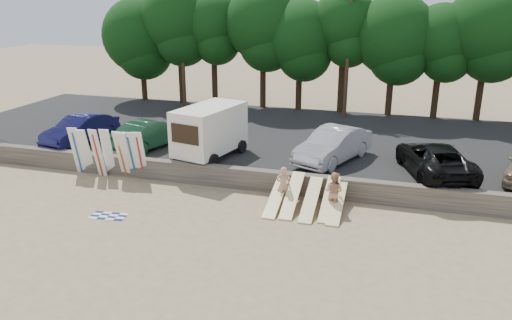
% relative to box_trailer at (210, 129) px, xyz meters
% --- Properties ---
extents(ground, '(120.00, 120.00, 0.00)m').
position_rel_box_trailer_xyz_m(ground, '(3.67, -5.07, -2.20)').
color(ground, tan).
rests_on(ground, ground).
extents(seawall, '(44.00, 0.50, 1.00)m').
position_rel_box_trailer_xyz_m(seawall, '(3.67, -2.07, -1.70)').
color(seawall, '#6B6356').
rests_on(seawall, ground).
extents(parking_lot, '(44.00, 14.50, 0.70)m').
position_rel_box_trailer_xyz_m(parking_lot, '(3.67, 5.43, -1.85)').
color(parking_lot, '#282828').
rests_on(parking_lot, ground).
extents(treeline, '(33.44, 5.92, 9.22)m').
position_rel_box_trailer_xyz_m(treeline, '(2.87, 12.50, 4.23)').
color(treeline, '#382616').
rests_on(treeline, parking_lot).
extents(utility_poles, '(25.80, 0.26, 9.00)m').
position_rel_box_trailer_xyz_m(utility_poles, '(5.67, 10.93, 3.22)').
color(utility_poles, '#473321').
rests_on(utility_poles, parking_lot).
extents(box_trailer, '(3.11, 4.57, 2.68)m').
position_rel_box_trailer_xyz_m(box_trailer, '(0.00, 0.00, 0.00)').
color(box_trailer, white).
rests_on(box_trailer, parking_lot).
extents(car_0, '(2.48, 5.01, 1.58)m').
position_rel_box_trailer_xyz_m(car_0, '(-8.06, 0.37, -0.71)').
color(car_0, '#131241').
rests_on(car_0, parking_lot).
extents(car_1, '(2.93, 5.01, 1.56)m').
position_rel_box_trailer_xyz_m(car_1, '(-3.80, 0.76, -0.72)').
color(car_1, '#153A23').
rests_on(car_1, parking_lot).
extents(car_2, '(3.59, 5.44, 1.69)m').
position_rel_box_trailer_xyz_m(car_2, '(6.24, 1.08, -0.66)').
color(car_2, '#ADAEB3').
rests_on(car_2, parking_lot).
extents(car_3, '(4.03, 5.98, 1.52)m').
position_rel_box_trailer_xyz_m(car_3, '(11.10, 0.53, -0.74)').
color(car_3, black).
rests_on(car_3, parking_lot).
extents(surfboard_upright_0, '(0.60, 0.74, 2.54)m').
position_rel_box_trailer_xyz_m(surfboard_upright_0, '(-6.24, -2.57, -0.93)').
color(surfboard_upright_0, white).
rests_on(surfboard_upright_0, ground).
extents(surfboard_upright_1, '(0.63, 0.92, 2.49)m').
position_rel_box_trailer_xyz_m(surfboard_upright_1, '(-5.75, -2.54, -0.96)').
color(surfboard_upright_1, white).
rests_on(surfboard_upright_1, ground).
extents(surfboard_upright_2, '(0.55, 0.62, 2.56)m').
position_rel_box_trailer_xyz_m(surfboard_upright_2, '(-4.97, -2.69, -0.92)').
color(surfboard_upright_2, white).
rests_on(surfboard_upright_2, ground).
extents(surfboard_upright_3, '(0.59, 0.67, 2.56)m').
position_rel_box_trailer_xyz_m(surfboard_upright_3, '(-4.51, -2.48, -0.93)').
color(surfboard_upright_3, white).
rests_on(surfboard_upright_3, ground).
extents(surfboard_upright_4, '(0.51, 0.71, 2.54)m').
position_rel_box_trailer_xyz_m(surfboard_upright_4, '(-3.70, -2.54, -0.94)').
color(surfboard_upright_4, white).
rests_on(surfboard_upright_4, ground).
extents(surfboard_upright_5, '(0.56, 0.87, 2.50)m').
position_rel_box_trailer_xyz_m(surfboard_upright_5, '(-3.49, -2.53, -0.95)').
color(surfboard_upright_5, white).
rests_on(surfboard_upright_5, ground).
extents(surfboard_upright_6, '(0.55, 0.76, 2.53)m').
position_rel_box_trailer_xyz_m(surfboard_upright_6, '(-3.17, -2.48, -0.94)').
color(surfboard_upright_6, white).
rests_on(surfboard_upright_6, ground).
extents(surfboard_upright_7, '(0.57, 0.70, 2.54)m').
position_rel_box_trailer_xyz_m(surfboard_upright_7, '(-2.73, -2.43, -0.93)').
color(surfboard_upright_7, white).
rests_on(surfboard_upright_7, ground).
extents(surfboard_low_0, '(0.56, 2.89, 0.93)m').
position_rel_box_trailer_xyz_m(surfboard_low_0, '(4.51, -3.70, -1.74)').
color(surfboard_low_0, '#FFEEA0').
rests_on(surfboard_low_0, ground).
extents(surfboard_low_1, '(0.56, 2.81, 1.17)m').
position_rel_box_trailer_xyz_m(surfboard_low_1, '(5.20, -3.65, -1.62)').
color(surfboard_low_1, '#FFEEA0').
rests_on(surfboard_low_1, ground).
extents(surfboard_low_2, '(0.56, 2.86, 1.03)m').
position_rel_box_trailer_xyz_m(surfboard_low_2, '(6.03, -3.73, -1.69)').
color(surfboard_low_2, '#FFEEA0').
rests_on(surfboard_low_2, ground).
extents(surfboard_low_3, '(0.56, 2.85, 1.07)m').
position_rel_box_trailer_xyz_m(surfboard_low_3, '(6.79, -3.50, -1.67)').
color(surfboard_low_3, '#FFEEA0').
rests_on(surfboard_low_3, ground).
extents(surfboard_low_4, '(0.56, 2.88, 0.96)m').
position_rel_box_trailer_xyz_m(surfboard_low_4, '(7.13, -3.63, -1.72)').
color(surfboard_low_4, '#FFEEA0').
rests_on(surfboard_low_4, ground).
extents(beachgoer_a, '(0.70, 0.54, 1.72)m').
position_rel_box_trailer_xyz_m(beachgoer_a, '(4.72, -3.32, -1.35)').
color(beachgoer_a, tan).
rests_on(beachgoer_a, ground).
extents(beachgoer_b, '(1.00, 0.87, 1.75)m').
position_rel_box_trailer_xyz_m(beachgoer_b, '(6.95, -3.48, -1.33)').
color(beachgoer_b, tan).
rests_on(beachgoer_b, ground).
extents(cooler, '(0.47, 0.43, 0.32)m').
position_rel_box_trailer_xyz_m(cooler, '(4.78, -2.67, -2.04)').
color(cooler, '#248449').
rests_on(cooler, ground).
extents(gear_bag, '(0.32, 0.28, 0.22)m').
position_rel_box_trailer_xyz_m(gear_bag, '(6.69, -2.67, -2.09)').
color(gear_bag, '#F04E1C').
rests_on(gear_bag, ground).
extents(beach_towel, '(1.64, 1.64, 0.00)m').
position_rel_box_trailer_xyz_m(beach_towel, '(-1.98, -6.68, -2.20)').
color(beach_towel, white).
rests_on(beach_towel, ground).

